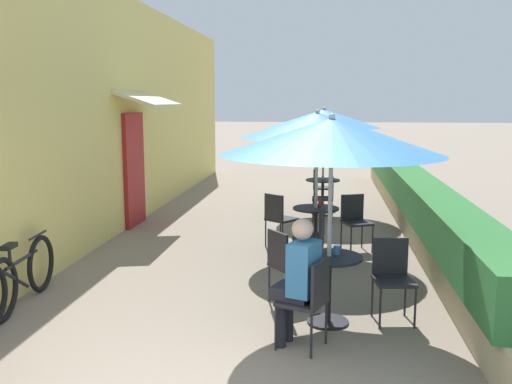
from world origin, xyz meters
name	(u,v)px	position (x,y,z in m)	size (l,w,h in m)	color
cafe_facade_wall	(135,113)	(-2.54, 7.21, 2.09)	(0.98, 14.69, 4.20)	#E0CC6B
planter_hedge	(411,197)	(2.75, 7.25, 0.54)	(0.60, 13.69, 1.01)	tan
patio_table_near	(329,277)	(1.21, 2.19, 0.50)	(0.69, 0.69, 0.73)	black
patio_umbrella_near	(332,137)	(1.21, 2.19, 1.96)	(2.26, 2.26, 2.19)	#B7B7BC
cafe_chair_near_left	(309,296)	(1.02, 1.53, 0.52)	(0.52, 0.52, 0.87)	#232328
seated_patron_near_left	(298,277)	(0.92, 1.57, 0.69)	(0.49, 0.45, 1.25)	#23232D
cafe_chair_near_right	(392,273)	(1.88, 2.37, 0.52)	(0.45, 0.45, 0.87)	#232328
cafe_chair_near_back	(285,261)	(0.72, 2.69, 0.52)	(0.56, 0.56, 0.87)	#232328
coffee_cup_near	(337,250)	(1.28, 2.26, 0.77)	(0.07, 0.07, 0.09)	teal
patio_table_mid	(316,222)	(1.02, 4.90, 0.50)	(0.69, 0.69, 0.73)	black
patio_umbrella_mid	(317,125)	(1.02, 4.90, 1.96)	(2.26, 2.26, 2.19)	#B7B7BC
cafe_chair_mid_left	(355,218)	(1.62, 5.24, 0.52)	(0.52, 0.52, 0.87)	#232328
cafe_chair_mid_right	(278,216)	(0.43, 5.26, 0.52)	(0.56, 0.56, 0.87)	#232328
cafe_chair_mid_back	(314,232)	(1.01, 4.21, 0.52)	(0.45, 0.45, 0.87)	#232328
coffee_cup_mid	(320,203)	(1.08, 5.07, 0.77)	(0.07, 0.07, 0.09)	#B73D3D
patio_table_far	(323,191)	(1.10, 8.03, 0.50)	(0.69, 0.69, 0.73)	black
patio_umbrella_far	(324,119)	(1.10, 8.03, 1.96)	(2.26, 2.26, 2.19)	#B7B7BC
cafe_chair_far_left	(319,185)	(1.02, 8.72, 0.52)	(0.40, 0.40, 0.87)	#232328
cafe_chair_far_right	(327,195)	(1.18, 7.35, 0.52)	(0.40, 0.40, 0.87)	#232328
coffee_cup_far	(331,177)	(1.28, 8.08, 0.77)	(0.07, 0.07, 0.09)	white
bicycle_second	(22,275)	(-2.25, 2.29, 0.36)	(0.20, 1.70, 0.79)	black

